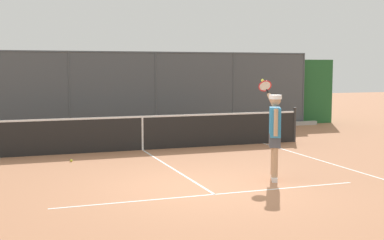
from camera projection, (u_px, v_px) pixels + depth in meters
ground_plane at (202, 187)px, 10.09m from camera, size 60.00×60.00×0.00m
court_line_markings at (219, 197)px, 9.28m from camera, size 7.61×9.86×0.01m
fence_backdrop at (110, 95)px, 18.91m from camera, size 18.32×1.37×2.87m
tennis_net at (142, 132)px, 14.52m from camera, size 9.78×0.09×1.07m
tennis_player at (275, 129)px, 10.63m from camera, size 0.58×1.41×2.06m
tennis_ball_near_baseline at (71, 160)px, 12.76m from camera, size 0.07×0.07×0.07m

